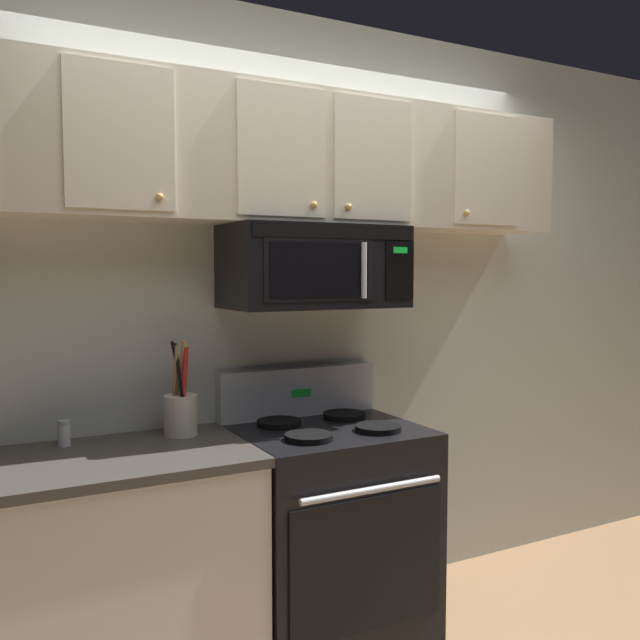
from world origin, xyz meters
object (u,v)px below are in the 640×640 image
(stove_range, at_px, (327,528))
(over_range_microwave, at_px, (314,267))
(salt_shaker, at_px, (64,433))
(utensil_crock_cream, at_px, (180,410))

(stove_range, distance_m, over_range_microwave, 1.11)
(stove_range, xyz_separation_m, salt_shaker, (-1.02, 0.20, 0.48))
(over_range_microwave, distance_m, salt_shaker, 1.20)
(stove_range, height_order, over_range_microwave, over_range_microwave)
(over_range_microwave, relative_size, salt_shaker, 7.76)
(over_range_microwave, relative_size, utensil_crock_cream, 1.98)
(utensil_crock_cream, bearing_deg, salt_shaker, 174.97)
(utensil_crock_cream, relative_size, salt_shaker, 3.92)
(utensil_crock_cream, bearing_deg, stove_range, -15.92)
(stove_range, relative_size, salt_shaker, 11.44)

